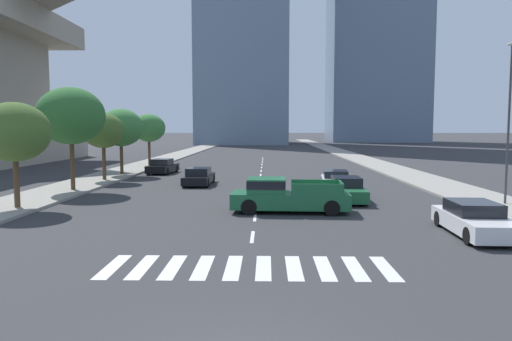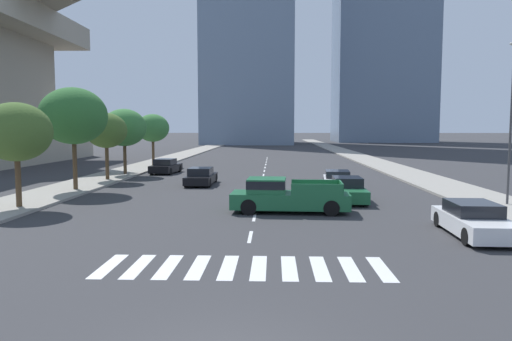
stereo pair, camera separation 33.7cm
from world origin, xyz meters
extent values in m
cube|color=gray|center=(12.85, 30.00, 0.07)|extent=(4.00, 260.00, 0.15)
cube|color=gray|center=(-12.85, 30.00, 0.07)|extent=(4.00, 260.00, 0.15)
cube|color=silver|center=(-4.05, 5.96, 0.00)|extent=(0.45, 2.55, 0.01)
cube|color=silver|center=(-3.15, 5.96, 0.00)|extent=(0.45, 2.55, 0.01)
cube|color=silver|center=(-2.25, 5.96, 0.00)|extent=(0.45, 2.55, 0.01)
cube|color=silver|center=(-1.35, 5.96, 0.00)|extent=(0.45, 2.55, 0.01)
cube|color=silver|center=(-0.45, 5.96, 0.00)|extent=(0.45, 2.55, 0.01)
cube|color=silver|center=(0.45, 5.96, 0.00)|extent=(0.45, 2.55, 0.01)
cube|color=silver|center=(1.35, 5.96, 0.00)|extent=(0.45, 2.55, 0.01)
cube|color=silver|center=(2.25, 5.96, 0.00)|extent=(0.45, 2.55, 0.01)
cube|color=silver|center=(3.15, 5.96, 0.00)|extent=(0.45, 2.55, 0.01)
cube|color=silver|center=(4.05, 5.96, 0.00)|extent=(0.45, 2.55, 0.01)
cube|color=silver|center=(0.00, 9.96, 0.00)|extent=(0.14, 2.00, 0.01)
cube|color=silver|center=(0.00, 13.96, 0.00)|extent=(0.14, 2.00, 0.01)
cube|color=silver|center=(0.00, 17.96, 0.00)|extent=(0.14, 2.00, 0.01)
cube|color=silver|center=(0.00, 21.96, 0.00)|extent=(0.14, 2.00, 0.01)
cube|color=silver|center=(0.00, 25.96, 0.00)|extent=(0.14, 2.00, 0.01)
cube|color=silver|center=(0.00, 29.96, 0.00)|extent=(0.14, 2.00, 0.01)
cube|color=silver|center=(0.00, 33.96, 0.00)|extent=(0.14, 2.00, 0.01)
cube|color=silver|center=(0.00, 37.96, 0.00)|extent=(0.14, 2.00, 0.01)
cube|color=silver|center=(0.00, 41.96, 0.00)|extent=(0.14, 2.00, 0.01)
cube|color=silver|center=(0.00, 45.96, 0.00)|extent=(0.14, 2.00, 0.01)
cube|color=silver|center=(0.00, 49.96, 0.00)|extent=(0.14, 2.00, 0.01)
cube|color=silver|center=(0.00, 53.96, 0.00)|extent=(0.14, 2.00, 0.01)
cube|color=silver|center=(0.00, 57.96, 0.00)|extent=(0.14, 2.00, 0.01)
cube|color=#1E6038|center=(1.69, 15.35, 0.59)|extent=(5.83, 2.30, 0.75)
cube|color=#1E6038|center=(0.55, 15.40, 1.32)|extent=(1.92, 1.95, 0.70)
cube|color=black|center=(0.55, 15.40, 1.40)|extent=(1.95, 1.99, 0.39)
cube|color=#1E6038|center=(2.91, 14.32, 1.25)|extent=(2.41, 0.20, 0.55)
cube|color=#1E6038|center=(3.00, 16.26, 1.25)|extent=(2.41, 0.20, 0.55)
cube|color=#1E6038|center=(4.16, 15.23, 1.25)|extent=(0.17, 1.94, 0.55)
cylinder|color=black|center=(-0.30, 14.54, 0.38)|extent=(0.77, 0.30, 0.76)
cylinder|color=black|center=(-0.21, 16.35, 0.38)|extent=(0.77, 0.30, 0.76)
cylinder|color=black|center=(3.60, 14.35, 0.38)|extent=(0.77, 0.30, 0.76)
cylinder|color=black|center=(3.69, 16.16, 0.38)|extent=(0.77, 0.30, 0.76)
cube|color=black|center=(-4.40, 26.59, 0.44)|extent=(1.89, 4.58, 0.56)
cube|color=black|center=(-4.40, 26.36, 0.99)|extent=(1.63, 2.08, 0.55)
cylinder|color=black|center=(-5.18, 28.15, 0.32)|extent=(0.23, 0.64, 0.64)
cylinder|color=black|center=(-3.55, 28.12, 0.32)|extent=(0.23, 0.64, 0.64)
cylinder|color=black|center=(-5.24, 25.06, 0.32)|extent=(0.23, 0.64, 0.64)
cylinder|color=black|center=(-3.61, 25.02, 0.32)|extent=(0.23, 0.64, 0.64)
cube|color=#1E6038|center=(5.07, 19.00, 0.49)|extent=(1.87, 4.61, 0.65)
cube|color=black|center=(5.08, 19.23, 1.08)|extent=(1.60, 2.09, 0.54)
cylinder|color=black|center=(5.82, 17.43, 0.32)|extent=(0.24, 0.65, 0.64)
cylinder|color=black|center=(4.24, 17.47, 0.32)|extent=(0.24, 0.65, 0.64)
cylinder|color=black|center=(5.90, 20.54, 0.32)|extent=(0.24, 0.65, 0.64)
cylinder|color=black|center=(4.32, 20.58, 0.32)|extent=(0.24, 0.65, 0.64)
cube|color=silver|center=(5.21, 24.41, 0.47)|extent=(2.16, 4.75, 0.61)
cube|color=black|center=(5.23, 24.64, 1.01)|extent=(1.74, 2.20, 0.47)
cylinder|color=black|center=(5.89, 22.78, 0.32)|extent=(0.27, 0.66, 0.64)
cylinder|color=black|center=(4.28, 22.91, 0.32)|extent=(0.27, 0.66, 0.64)
cylinder|color=black|center=(6.14, 25.91, 0.32)|extent=(0.27, 0.66, 0.64)
cylinder|color=black|center=(4.53, 26.04, 0.32)|extent=(0.27, 0.66, 0.64)
cube|color=silver|center=(8.59, 10.46, 0.47)|extent=(2.02, 4.82, 0.63)
cube|color=black|center=(8.59, 10.70, 1.03)|extent=(1.71, 2.19, 0.49)
cylinder|color=black|center=(7.69, 8.87, 0.32)|extent=(0.24, 0.65, 0.64)
cylinder|color=black|center=(9.48, 12.05, 0.32)|extent=(0.24, 0.65, 0.64)
cylinder|color=black|center=(7.79, 12.10, 0.32)|extent=(0.24, 0.65, 0.64)
cube|color=black|center=(-8.94, 35.18, 0.48)|extent=(2.29, 4.40, 0.64)
cube|color=black|center=(-8.96, 34.97, 1.07)|extent=(1.83, 2.06, 0.55)
cylinder|color=black|center=(-9.63, 36.70, 0.32)|extent=(0.29, 0.66, 0.64)
cylinder|color=black|center=(-7.95, 36.52, 0.32)|extent=(0.29, 0.66, 0.64)
cylinder|color=black|center=(-9.93, 33.84, 0.32)|extent=(0.29, 0.66, 0.64)
cylinder|color=black|center=(-8.25, 33.66, 0.32)|extent=(0.29, 0.66, 0.64)
cylinder|color=#3F3F42|center=(13.15, 17.38, 4.23)|extent=(0.12, 0.12, 8.16)
cylinder|color=#4C3823|center=(-12.05, 15.68, 1.34)|extent=(0.28, 0.28, 2.39)
ellipsoid|color=#426028|center=(-12.05, 15.68, 3.93)|extent=(3.49, 3.49, 2.97)
cylinder|color=#4C3823|center=(-12.05, 22.62, 1.67)|extent=(0.28, 0.28, 3.03)
ellipsoid|color=#2D662D|center=(-12.05, 22.62, 4.91)|extent=(4.31, 4.31, 3.66)
cylinder|color=#4C3823|center=(-12.05, 28.63, 1.41)|extent=(0.28, 0.28, 2.52)
ellipsoid|color=#426028|center=(-12.05, 28.63, 3.94)|extent=(3.18, 3.18, 2.70)
cylinder|color=#4C3823|center=(-12.05, 33.10, 1.40)|extent=(0.28, 0.28, 2.50)
ellipsoid|color=#387538|center=(-12.05, 33.10, 4.17)|extent=(3.80, 3.80, 3.23)
cylinder|color=#4C3823|center=(-12.05, 42.89, 1.45)|extent=(0.28, 0.28, 2.59)
ellipsoid|color=#387538|center=(-12.05, 42.89, 4.13)|extent=(3.48, 3.48, 2.96)
camera|label=1|loc=(0.54, -7.87, 4.13)|focal=33.49mm
camera|label=2|loc=(0.87, -7.86, 4.13)|focal=33.49mm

